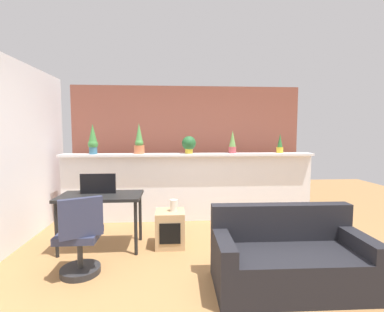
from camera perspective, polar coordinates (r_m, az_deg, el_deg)
name	(u,v)px	position (r m, az deg, el deg)	size (l,w,h in m)	color
ground_plane	(200,276)	(3.38, 1.61, -23.32)	(12.00, 12.00, 0.00)	#9E7042
divider_wall	(189,188)	(5.07, -0.60, -6.56)	(4.47, 0.16, 1.18)	white
plant_shelf	(189,155)	(4.95, -0.57, 0.29)	(4.47, 0.31, 0.04)	white
brick_wall_behind	(187,150)	(5.58, -0.97, 1.33)	(4.47, 0.10, 2.50)	brown
potted_plant_0	(93,140)	(5.08, -19.68, 3.10)	(0.17, 0.17, 0.52)	#386B84
potted_plant_1	(139,141)	(4.98, -10.79, 2.98)	(0.18, 0.18, 0.54)	#C66B42
potted_plant_2	(189,144)	(4.94, -0.64, 2.50)	(0.25, 0.25, 0.31)	gold
potted_plant_3	(232,142)	(5.06, 8.30, 2.79)	(0.13, 0.13, 0.41)	#B7474C
potted_plant_4	(280,144)	(5.33, 17.59, 2.28)	(0.12, 0.12, 0.36)	gold
desk	(101,201)	(4.04, -18.22, -8.72)	(1.10, 0.60, 0.75)	black
tv_monitor	(98,184)	(4.08, -18.72, -5.39)	(0.48, 0.04, 0.28)	black
office_chair	(80,242)	(3.44, -21.96, -16.03)	(0.52, 0.52, 0.91)	#262628
side_cube_shelf	(170,229)	(4.03, -4.52, -14.64)	(0.40, 0.41, 0.50)	tan
vase_on_shelf	(174,205)	(3.95, -3.77, -10.07)	(0.11, 0.11, 0.16)	silver
couch	(289,259)	(3.24, 19.27, -19.35)	(1.57, 0.79, 0.80)	black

